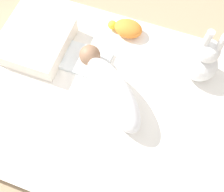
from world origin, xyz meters
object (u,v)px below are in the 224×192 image
object	(u,v)px
swaddled_baby	(111,89)
pillow	(36,41)
bunny_plush	(202,61)
turtle_plush	(127,28)

from	to	relation	value
swaddled_baby	pillow	world-z (taller)	swaddled_baby
pillow	bunny_plush	size ratio (longest dim) A/B	1.07
pillow	bunny_plush	distance (m)	0.86
swaddled_baby	turtle_plush	size ratio (longest dim) A/B	2.29
turtle_plush	bunny_plush	bearing A→B (deg)	163.68
swaddled_baby	turtle_plush	xyz separation A→B (m)	(0.05, -0.40, -0.05)
bunny_plush	pillow	bearing A→B (deg)	8.68
pillow	turtle_plush	xyz separation A→B (m)	(-0.43, -0.25, -0.01)
pillow	turtle_plush	size ratio (longest dim) A/B	1.79
swaddled_baby	bunny_plush	distance (m)	0.47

